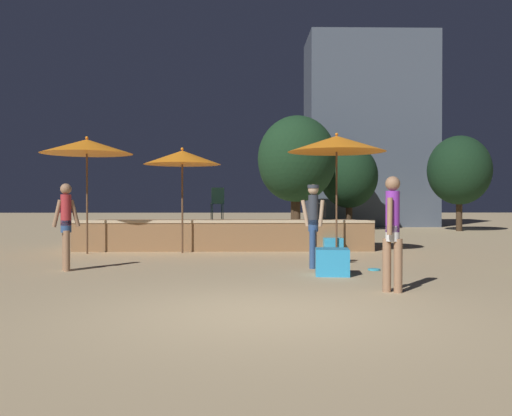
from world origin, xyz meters
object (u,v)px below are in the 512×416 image
at_px(cube_seat_2, 333,245).
at_px(person_2, 66,223).
at_px(bistro_chair_1, 217,200).
at_px(frisbee_disc, 374,269).
at_px(person_0, 393,229).
at_px(patio_umbrella_2, 87,147).
at_px(person_1, 313,221).
at_px(background_tree_2, 294,163).
at_px(background_tree_0, 349,176).
at_px(bistro_chair_0, 316,200).
at_px(cube_seat_1, 332,262).
at_px(patio_umbrella_1, 337,144).
at_px(background_tree_3, 297,159).
at_px(patio_umbrella_0, 182,158).
at_px(background_tree_1, 350,183).
at_px(background_tree_4, 459,170).

xyz_separation_m(cube_seat_2, person_2, (-5.95, -4.08, 0.75)).
bearing_deg(bistro_chair_1, frisbee_disc, 114.17).
relative_size(person_0, frisbee_disc, 7.13).
relative_size(patio_umbrella_2, person_1, 1.78).
height_order(person_0, background_tree_2, background_tree_2).
bearing_deg(background_tree_0, frisbee_disc, -98.53).
bearing_deg(background_tree_0, bistro_chair_0, -106.45).
height_order(person_1, person_2, person_2).
bearing_deg(cube_seat_1, person_0, -72.86).
xyz_separation_m(person_2, background_tree_0, (8.51, 15.70, 1.62)).
relative_size(patio_umbrella_1, background_tree_0, 0.78).
bearing_deg(cube_seat_2, background_tree_3, 92.72).
bearing_deg(bistro_chair_1, background_tree_2, -117.62).
xyz_separation_m(cube_seat_1, background_tree_2, (0.61, 15.51, 2.89)).
bearing_deg(person_0, background_tree_2, -61.82).
relative_size(patio_umbrella_0, background_tree_1, 0.81).
xyz_separation_m(bistro_chair_0, background_tree_4, (7.61, 8.07, 1.39)).
relative_size(person_1, person_2, 1.00).
distance_m(patio_umbrella_1, person_0, 6.82).
xyz_separation_m(cube_seat_1, person_2, (-5.19, 0.79, 0.70)).
xyz_separation_m(person_2, background_tree_2, (5.80, 14.72, 2.19)).
bearing_deg(patio_umbrella_1, patio_umbrella_2, -178.97).
relative_size(patio_umbrella_2, background_tree_1, 0.89).
bearing_deg(background_tree_1, person_1, -102.89).
bearing_deg(person_1, cube_seat_1, -152.94).
bearing_deg(cube_seat_1, background_tree_1, 78.55).
bearing_deg(patio_umbrella_0, bistro_chair_1, 46.64).
height_order(background_tree_1, background_tree_3, background_tree_3).
relative_size(cube_seat_1, cube_seat_2, 1.29).
distance_m(cube_seat_2, person_2, 7.26).
distance_m(patio_umbrella_0, patio_umbrella_1, 4.13).
height_order(cube_seat_1, background_tree_2, background_tree_2).
distance_m(cube_seat_1, background_tree_2, 15.79).
distance_m(patio_umbrella_0, person_0, 7.82).
xyz_separation_m(cube_seat_2, background_tree_3, (-0.33, 7.06, 2.85)).
bearing_deg(person_2, person_1, -110.49).
bearing_deg(bistro_chair_0, background_tree_4, -9.38).
bearing_deg(background_tree_0, bistro_chair_1, -117.61).
relative_size(bistro_chair_1, background_tree_1, 0.26).
height_order(patio_umbrella_0, frisbee_disc, patio_umbrella_0).
distance_m(patio_umbrella_1, frisbee_disc, 4.79).
distance_m(person_0, background_tree_1, 20.32).
distance_m(background_tree_1, background_tree_3, 6.97).
distance_m(patio_umbrella_0, patio_umbrella_2, 2.50).
height_order(cube_seat_2, background_tree_1, background_tree_1).
bearing_deg(patio_umbrella_2, cube_seat_1, -37.42).
height_order(cube_seat_2, person_0, person_0).
distance_m(person_0, person_2, 6.44).
xyz_separation_m(bistro_chair_0, frisbee_disc, (0.32, -6.67, -1.39)).
xyz_separation_m(person_1, bistro_chair_1, (-2.19, 4.42, 0.43)).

